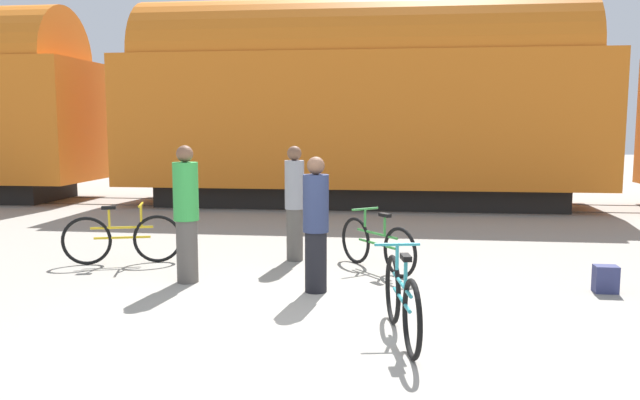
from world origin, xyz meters
name	(u,v)px	position (x,y,z in m)	size (l,w,h in m)	color
ground_plane	(298,330)	(0.00, 0.00, 0.00)	(80.00, 80.00, 0.00)	gray
freight_train	(358,99)	(0.00, 10.02, 2.74)	(38.82, 3.01, 5.23)	black
rail_near	(355,208)	(0.00, 9.30, 0.01)	(50.82, 0.07, 0.01)	#4C4238
rail_far	(359,201)	(0.00, 10.73, 0.01)	(50.82, 0.07, 0.01)	#4C4238
bicycle_green	(377,245)	(0.72, 2.74, 0.37)	(1.13, 1.40, 0.87)	black
bicycle_yellow	(122,238)	(-3.08, 2.70, 0.38)	(1.69, 0.58, 0.90)	black
bicycle_teal	(402,301)	(1.04, -0.15, 0.38)	(0.46, 1.72, 0.90)	black
person_in_green	(186,214)	(-1.75, 1.75, 0.92)	(0.33, 0.33, 1.81)	#514C47
person_in_grey	(295,202)	(-0.55, 3.24, 0.90)	(0.30, 0.30, 1.76)	#514C47
person_in_navy	(316,224)	(0.00, 1.47, 0.85)	(0.32, 0.32, 1.69)	black
backpack	(606,279)	(3.59, 1.86, 0.17)	(0.28, 0.20, 0.34)	navy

